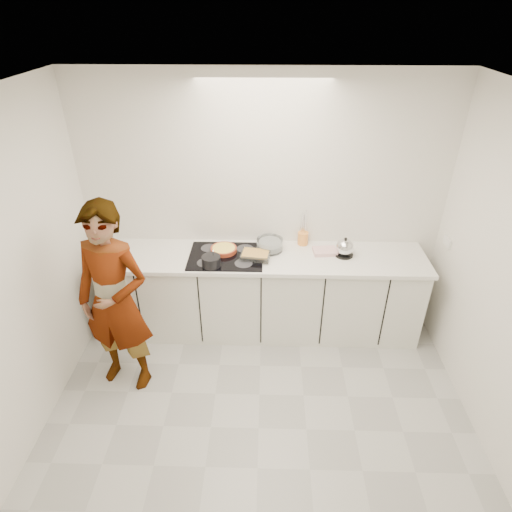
{
  "coord_description": "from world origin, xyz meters",
  "views": [
    {
      "loc": [
        0.04,
        -2.31,
        3.08
      ],
      "look_at": [
        -0.05,
        1.05,
        1.05
      ],
      "focal_mm": 30.0,
      "sensor_mm": 36.0,
      "label": 1
    }
  ],
  "objects_px": {
    "saucepan": "(211,261)",
    "baking_dish": "(256,255)",
    "cook": "(115,301)",
    "kettle": "(345,248)",
    "hob": "(226,256)",
    "utensil_crock": "(303,238)",
    "tart_dish": "(224,249)",
    "mixing_bowl": "(270,245)"
  },
  "relations": [
    {
      "from": "cook",
      "to": "mixing_bowl",
      "type": "bearing_deg",
      "value": 46.18
    },
    {
      "from": "hob",
      "to": "utensil_crock",
      "type": "relative_size",
      "value": 5.38
    },
    {
      "from": "baking_dish",
      "to": "mixing_bowl",
      "type": "bearing_deg",
      "value": 51.64
    },
    {
      "from": "hob",
      "to": "cook",
      "type": "relative_size",
      "value": 0.4
    },
    {
      "from": "saucepan",
      "to": "baking_dish",
      "type": "distance_m",
      "value": 0.44
    },
    {
      "from": "hob",
      "to": "tart_dish",
      "type": "relative_size",
      "value": 2.43
    },
    {
      "from": "baking_dish",
      "to": "mixing_bowl",
      "type": "relative_size",
      "value": 1.1
    },
    {
      "from": "saucepan",
      "to": "mixing_bowl",
      "type": "bearing_deg",
      "value": 31.23
    },
    {
      "from": "baking_dish",
      "to": "cook",
      "type": "distance_m",
      "value": 1.36
    },
    {
      "from": "kettle",
      "to": "saucepan",
      "type": "bearing_deg",
      "value": -169.3
    },
    {
      "from": "saucepan",
      "to": "cook",
      "type": "xyz_separation_m",
      "value": [
        -0.76,
        -0.54,
        -0.08
      ]
    },
    {
      "from": "saucepan",
      "to": "baking_dish",
      "type": "bearing_deg",
      "value": 21.11
    },
    {
      "from": "tart_dish",
      "to": "saucepan",
      "type": "bearing_deg",
      "value": -108.95
    },
    {
      "from": "mixing_bowl",
      "to": "utensil_crock",
      "type": "bearing_deg",
      "value": 20.83
    },
    {
      "from": "tart_dish",
      "to": "baking_dish",
      "type": "relative_size",
      "value": 0.98
    },
    {
      "from": "mixing_bowl",
      "to": "cook",
      "type": "xyz_separation_m",
      "value": [
        -1.3,
        -0.87,
        -0.07
      ]
    },
    {
      "from": "tart_dish",
      "to": "utensil_crock",
      "type": "bearing_deg",
      "value": 13.75
    },
    {
      "from": "baking_dish",
      "to": "utensil_crock",
      "type": "relative_size",
      "value": 2.27
    },
    {
      "from": "hob",
      "to": "saucepan",
      "type": "relative_size",
      "value": 3.81
    },
    {
      "from": "hob",
      "to": "baking_dish",
      "type": "distance_m",
      "value": 0.29
    },
    {
      "from": "utensil_crock",
      "to": "tart_dish",
      "type": "bearing_deg",
      "value": -166.25
    },
    {
      "from": "saucepan",
      "to": "baking_dish",
      "type": "xyz_separation_m",
      "value": [
        0.41,
        0.16,
        -0.02
      ]
    },
    {
      "from": "saucepan",
      "to": "mixing_bowl",
      "type": "height_order",
      "value": "saucepan"
    },
    {
      "from": "utensil_crock",
      "to": "cook",
      "type": "bearing_deg",
      "value": -148.69
    },
    {
      "from": "cook",
      "to": "utensil_crock",
      "type": "bearing_deg",
      "value": 43.76
    },
    {
      "from": "tart_dish",
      "to": "saucepan",
      "type": "distance_m",
      "value": 0.28
    },
    {
      "from": "kettle",
      "to": "mixing_bowl",
      "type": "bearing_deg",
      "value": 172.9
    },
    {
      "from": "kettle",
      "to": "cook",
      "type": "bearing_deg",
      "value": -159.03
    },
    {
      "from": "tart_dish",
      "to": "cook",
      "type": "relative_size",
      "value": 0.17
    },
    {
      "from": "kettle",
      "to": "tart_dish",
      "type": "bearing_deg",
      "value": 178.78
    },
    {
      "from": "saucepan",
      "to": "cook",
      "type": "distance_m",
      "value": 0.93
    },
    {
      "from": "mixing_bowl",
      "to": "baking_dish",
      "type": "bearing_deg",
      "value": -128.36
    },
    {
      "from": "saucepan",
      "to": "hob",
      "type": "bearing_deg",
      "value": 57.2
    },
    {
      "from": "hob",
      "to": "baking_dish",
      "type": "height_order",
      "value": "baking_dish"
    },
    {
      "from": "hob",
      "to": "mixing_bowl",
      "type": "bearing_deg",
      "value": 18.82
    },
    {
      "from": "mixing_bowl",
      "to": "kettle",
      "type": "distance_m",
      "value": 0.74
    },
    {
      "from": "utensil_crock",
      "to": "cook",
      "type": "distance_m",
      "value": 1.93
    },
    {
      "from": "saucepan",
      "to": "tart_dish",
      "type": "bearing_deg",
      "value": 71.05
    },
    {
      "from": "tart_dish",
      "to": "baking_dish",
      "type": "xyz_separation_m",
      "value": [
        0.32,
        -0.11,
        0.01
      ]
    },
    {
      "from": "hob",
      "to": "utensil_crock",
      "type": "height_order",
      "value": "utensil_crock"
    },
    {
      "from": "tart_dish",
      "to": "mixing_bowl",
      "type": "bearing_deg",
      "value": 8.19
    },
    {
      "from": "kettle",
      "to": "baking_dish",
      "type": "bearing_deg",
      "value": -174.54
    }
  ]
}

